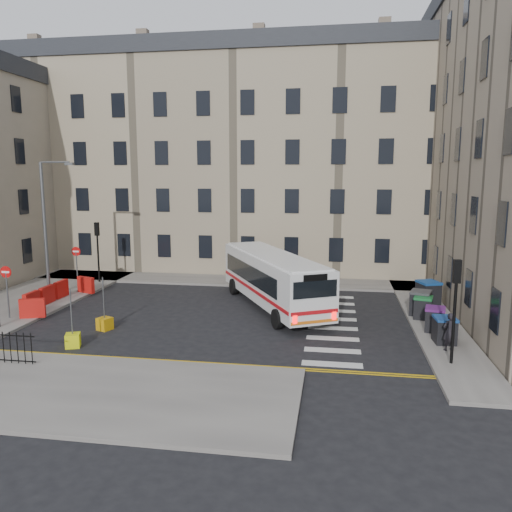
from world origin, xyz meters
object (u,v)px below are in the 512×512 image
(bus, at_px, (273,277))
(pedestrian, at_px, (449,332))
(streetlamp, at_px, (45,228))
(wheelie_bin_c, at_px, (423,307))
(bollard_yellow, at_px, (105,324))
(wheelie_bin_e, at_px, (428,293))
(wheelie_bin_d, at_px, (420,303))
(bollard_chevron, at_px, (73,340))
(wheelie_bin_b, at_px, (435,319))
(wheelie_bin_a, at_px, (445,330))

(bus, height_order, pedestrian, bus)
(streetlamp, relative_size, wheelie_bin_c, 6.72)
(pedestrian, relative_size, bollard_yellow, 2.69)
(wheelie_bin_c, height_order, pedestrian, pedestrian)
(bollard_yellow, bearing_deg, wheelie_bin_e, 23.05)
(wheelie_bin_d, xyz_separation_m, bollard_yellow, (-15.43, -4.65, -0.49))
(streetlamp, height_order, wheelie_bin_d, streetlamp)
(bollard_yellow, bearing_deg, wheelie_bin_d, 16.77)
(streetlamp, xyz_separation_m, bollard_chevron, (5.83, -7.74, -4.04))
(wheelie_bin_c, bearing_deg, wheelie_bin_d, 105.68)
(wheelie_bin_b, xyz_separation_m, pedestrian, (0.07, -2.65, 0.24))
(streetlamp, height_order, wheelie_bin_b, streetlamp)
(bollard_chevron, bearing_deg, wheelie_bin_a, 9.67)
(wheelie_bin_d, height_order, wheelie_bin_e, wheelie_bin_e)
(bus, relative_size, pedestrian, 6.72)
(wheelie_bin_b, bearing_deg, wheelie_bin_d, 106.79)
(wheelie_bin_b, bearing_deg, bollard_chevron, -152.26)
(wheelie_bin_b, xyz_separation_m, wheelie_bin_e, (0.56, 5.05, 0.10))
(wheelie_bin_d, height_order, bollard_chevron, wheelie_bin_d)
(wheelie_bin_a, height_order, wheelie_bin_d, wheelie_bin_d)
(streetlamp, distance_m, wheelie_bin_a, 22.68)
(bollard_chevron, bearing_deg, streetlamp, 126.97)
(wheelie_bin_e, distance_m, bollard_yellow, 17.63)
(wheelie_bin_a, bearing_deg, bollard_yellow, 177.09)
(wheelie_bin_a, height_order, wheelie_bin_e, wheelie_bin_e)
(bus, height_order, bollard_chevron, bus)
(bus, bearing_deg, bollard_yellow, -171.85)
(streetlamp, xyz_separation_m, wheelie_bin_a, (21.83, -5.01, -3.61))
(pedestrian, relative_size, bollard_chevron, 2.69)
(wheelie_bin_a, bearing_deg, pedestrian, -95.27)
(pedestrian, distance_m, bollard_yellow, 15.76)
(bus, xyz_separation_m, wheelie_bin_c, (7.95, -1.50, -1.00))
(pedestrian, bearing_deg, wheelie_bin_e, -120.31)
(wheelie_bin_a, height_order, pedestrian, pedestrian)
(wheelie_bin_a, bearing_deg, wheelie_bin_c, 90.86)
(wheelie_bin_e, bearing_deg, bollard_chevron, -170.48)
(bus, height_order, bollard_yellow, bus)
(wheelie_bin_d, bearing_deg, wheelie_bin_a, -68.31)
(wheelie_bin_c, bearing_deg, streetlamp, -169.67)
(wheelie_bin_b, relative_size, pedestrian, 0.74)
(wheelie_bin_c, xyz_separation_m, bollard_chevron, (-15.71, -6.50, -0.42))
(streetlamp, xyz_separation_m, wheelie_bin_b, (21.73, -3.35, -3.62))
(wheelie_bin_d, bearing_deg, bus, -168.23)
(wheelie_bin_b, relative_size, wheelie_bin_e, 0.79)
(wheelie_bin_c, relative_size, wheelie_bin_e, 0.81)
(wheelie_bin_c, bearing_deg, bus, -177.08)
(streetlamp, xyz_separation_m, wheelie_bin_e, (22.29, 1.70, -3.51))
(wheelie_bin_d, relative_size, pedestrian, 0.87)
(bollard_yellow, relative_size, bollard_chevron, 1.00)
(wheelie_bin_b, relative_size, wheelie_bin_d, 0.85)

